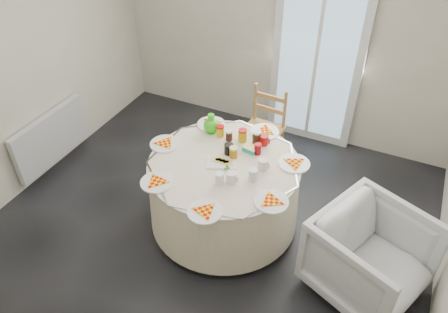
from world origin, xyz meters
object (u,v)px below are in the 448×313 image
at_px(table, 224,193).
at_px(green_pitcher, 211,119).
at_px(radiator, 51,138).
at_px(wooden_chair, 262,128).
at_px(armchair, 371,256).

height_order(table, green_pitcher, green_pitcher).
relative_size(radiator, table, 0.73).
relative_size(table, green_pitcher, 7.17).
bearing_deg(wooden_chair, armchair, -36.06).
bearing_deg(table, radiator, -179.28).
height_order(table, wooden_chair, wooden_chair).
relative_size(radiator, armchair, 1.22).
distance_m(radiator, table, 2.04).
xyz_separation_m(radiator, wooden_chair, (2.02, 1.02, 0.09)).
distance_m(radiator, green_pitcher, 1.84).
distance_m(table, green_pitcher, 0.70).
distance_m(radiator, armchair, 3.40).
bearing_deg(armchair, table, 105.88).
relative_size(armchair, green_pitcher, 4.30).
xyz_separation_m(radiator, armchair, (3.40, -0.15, 0.01)).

